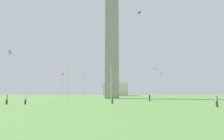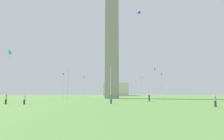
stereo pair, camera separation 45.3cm
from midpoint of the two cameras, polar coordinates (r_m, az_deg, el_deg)
The scene contains 18 objects.
ground_plane at distance 60.50m, azimuth 0.22°, elevation -9.47°, with size 260.00×260.00×0.00m, color #609347.
obelisk_monument at distance 63.71m, azimuth 0.21°, elevation 10.66°, with size 4.83×4.83×43.88m.
flagpole_n at distance 43.18m, azimuth -0.20°, elevation -3.66°, with size 1.12×0.14×9.04m.
flagpole_ne at distance 49.52m, azimuth 14.33°, elevation -3.94°, with size 1.12×0.14×9.04m.
flagpole_e at distance 62.63m, azimuth 16.35°, elevation -4.60°, with size 1.12×0.14×9.04m.
flagpole_se at distance 73.59m, azimuth 10.02°, elevation -5.21°, with size 1.12×0.14×9.04m.
flagpole_s at distance 77.82m, azimuth 0.44°, elevation -5.45°, with size 1.12×0.14×9.04m.
flagpole_sw at distance 73.95m, azimuth -9.20°, elevation -5.24°, with size 1.12×0.14×9.04m.
flagpole_w at distance 63.23m, azimuth -15.76°, elevation -4.65°, with size 1.12×0.14×9.04m.
flagpole_nw at distance 50.05m, azimuth -14.27°, elevation -3.98°, with size 1.12×0.14×9.04m.
person_gray_shirt at distance 27.62m, azimuth 31.58°, elevation -8.81°, with size 0.32×0.32×1.63m.
person_white_shirt at distance 32.41m, azimuth -26.85°, elevation -8.82°, with size 0.32×0.32×1.59m.
person_green_shirt at distance 30.65m, azimuth 0.10°, elevation -9.58°, with size 0.32×0.32×1.76m.
person_yellow_shirt at distance 34.24m, azimuth -31.56°, elevation -8.35°, with size 0.32×0.32×1.66m.
person_black_shirt at distance 41.44m, azimuth 12.60°, elevation -9.01°, with size 0.32×0.32×1.61m.
kite_blue_delta at distance 60.57m, azimuth 8.99°, elevation 18.38°, with size 1.72×1.99×2.70m.
kite_cyan_box at distance 49.54m, azimuth -30.71°, elevation 5.05°, with size 0.73×0.96×2.04m.
distant_building at distance 124.63m, azimuth 1.43°, elevation -6.56°, with size 26.49×16.47×8.67m.
Camera 2 is at (60.46, 1.31, 1.89)m, focal length 27.39 mm.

